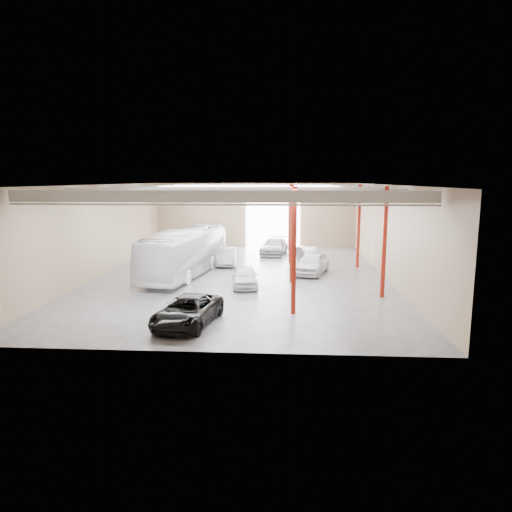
# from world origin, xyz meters

# --- Properties ---
(depot_shell) EXTENTS (22.12, 32.12, 7.06)m
(depot_shell) POSITION_xyz_m (0.13, 0.48, 4.98)
(depot_shell) COLOR #414045
(depot_shell) RESTS_ON ground
(coach_bus) EXTENTS (4.78, 13.09, 3.56)m
(coach_bus) POSITION_xyz_m (-4.43, 0.13, 1.78)
(coach_bus) COLOR white
(coach_bus) RESTS_ON ground
(black_sedan) EXTENTS (3.35, 5.68, 1.48)m
(black_sedan) POSITION_xyz_m (-1.64, -12.37, 0.74)
(black_sedan) COLOR black
(black_sedan) RESTS_ON ground
(car_row_a) EXTENTS (2.21, 4.44, 1.45)m
(car_row_a) POSITION_xyz_m (0.54, -3.63, 0.73)
(car_row_a) COLOR silver
(car_row_a) RESTS_ON ground
(car_row_b) EXTENTS (1.94, 4.67, 1.50)m
(car_row_b) POSITION_xyz_m (-1.77, 4.50, 0.75)
(car_row_b) COLOR #A4A4A9
(car_row_b) RESTS_ON ground
(car_row_c) EXTENTS (3.00, 5.78, 1.60)m
(car_row_c) POSITION_xyz_m (2.28, 10.43, 0.80)
(car_row_c) COLOR gray
(car_row_c) RESTS_ON ground
(car_right_near) EXTENTS (2.50, 4.40, 1.37)m
(car_right_near) POSITION_xyz_m (5.50, 6.27, 0.69)
(car_right_near) COLOR #9E9EA3
(car_right_near) RESTS_ON ground
(car_right_far) EXTENTS (3.41, 5.38, 1.71)m
(car_right_far) POSITION_xyz_m (5.50, 1.07, 0.85)
(car_right_far) COLOR silver
(car_right_far) RESTS_ON ground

